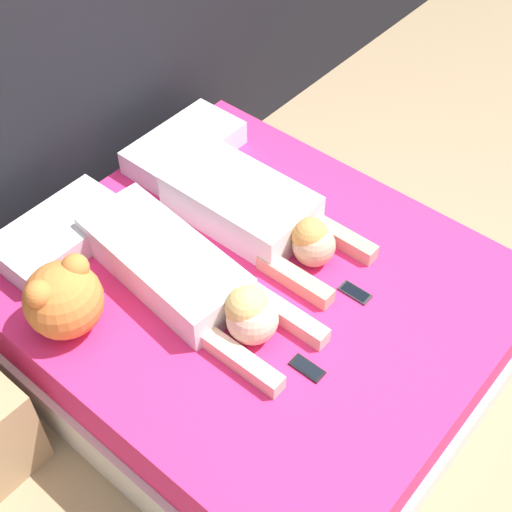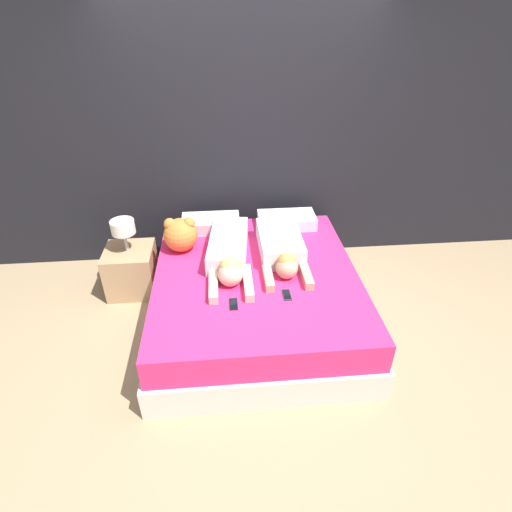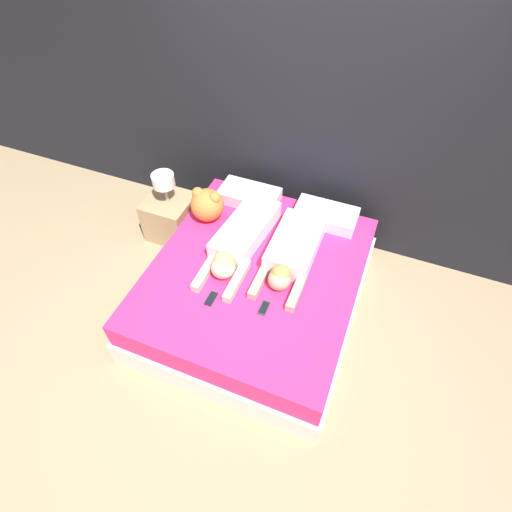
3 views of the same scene
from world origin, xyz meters
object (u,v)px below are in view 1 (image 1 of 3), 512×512
at_px(bed, 256,318).
at_px(person_right, 257,212).
at_px(person_left, 189,278).
at_px(pillow_head_right, 184,147).
at_px(plush_toy, 63,299).
at_px(pillow_head_left, 61,234).
at_px(cell_phone_left, 307,368).
at_px(cell_phone_right, 355,292).

height_order(bed, person_right, person_right).
height_order(person_left, person_right, person_left).
xyz_separation_m(pillow_head_right, plush_toy, (-1.02, -0.37, 0.10)).
distance_m(person_left, plush_toy, 0.49).
bearing_deg(pillow_head_right, person_left, -134.57).
bearing_deg(pillow_head_right, plush_toy, -160.23).
xyz_separation_m(pillow_head_left, plush_toy, (-0.26, -0.37, 0.10)).
relative_size(pillow_head_left, plush_toy, 1.78).
relative_size(pillow_head_left, person_left, 0.51).
bearing_deg(bed, pillow_head_right, 63.87).
height_order(pillow_head_right, person_right, person_right).
relative_size(cell_phone_left, plush_toy, 0.42).
xyz_separation_m(pillow_head_left, pillow_head_right, (0.76, 0.00, 0.00)).
distance_m(bed, cell_phone_right, 0.49).
xyz_separation_m(person_right, plush_toy, (-0.88, 0.21, 0.07)).
xyz_separation_m(pillow_head_left, person_right, (0.62, -0.58, 0.03)).
bearing_deg(pillow_head_right, person_right, -103.50).
height_order(pillow_head_left, pillow_head_right, same).
height_order(person_left, plush_toy, plush_toy).
relative_size(bed, cell_phone_left, 14.71).
xyz_separation_m(pillow_head_left, cell_phone_right, (0.59, -1.13, -0.06)).
distance_m(cell_phone_left, plush_toy, 0.95).
relative_size(pillow_head_right, cell_phone_right, 4.22).
bearing_deg(person_right, pillow_head_right, 76.50).
relative_size(pillow_head_left, cell_phone_right, 4.22).
bearing_deg(person_left, pillow_head_left, 104.76).
bearing_deg(person_right, pillow_head_left, 137.21).
height_order(person_right, plush_toy, plush_toy).
bearing_deg(person_right, plush_toy, 166.75).
height_order(bed, pillow_head_right, pillow_head_right).
distance_m(cell_phone_right, plush_toy, 1.15).
relative_size(person_left, cell_phone_right, 8.35).
distance_m(pillow_head_left, plush_toy, 0.46).
bearing_deg(cell_phone_right, plush_toy, 138.21).
xyz_separation_m(pillow_head_left, cell_phone_left, (0.17, -1.20, -0.06)).
bearing_deg(cell_phone_left, person_right, 54.26).
distance_m(bed, pillow_head_left, 0.92).
relative_size(cell_phone_left, cell_phone_right, 1.00).
bearing_deg(cell_phone_right, bed, 120.53).
height_order(pillow_head_right, cell_phone_left, pillow_head_right).
distance_m(pillow_head_right, person_left, 0.86).
xyz_separation_m(pillow_head_right, cell_phone_right, (-0.17, -1.13, -0.06)).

